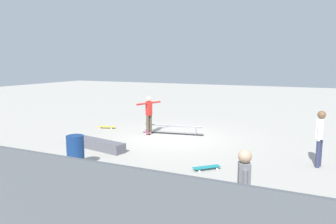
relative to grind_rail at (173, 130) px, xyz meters
The scene contains 10 objects.
ground_plane 0.72m from the grind_rail, 111.88° to the left, with size 60.00×60.00×0.00m, color #ADA89E.
grind_rail is the anchor object (origin of this frame).
skate_ledge 3.63m from the grind_rail, 64.62° to the left, with size 2.58×0.46×0.32m, color #595960.
skater_main 1.28m from the grind_rail, 32.97° to the left, with size 0.50×1.25×1.61m.
skateboard_main 1.09m from the grind_rail, 20.30° to the left, with size 0.61×0.78×0.09m.
bystander_white_shirt 6.05m from the grind_rail, 158.43° to the left, with size 0.24×0.38×1.64m.
bystander_grey_shirt 8.42m from the grind_rail, 121.88° to the left, with size 0.25×0.37×1.62m.
loose_skateboard_yellow 3.21m from the grind_rail, ahead, with size 0.82×0.42×0.09m.
loose_skateboard_teal 4.69m from the grind_rail, 125.60° to the left, with size 0.71×0.70×0.09m.
trash_bin 5.26m from the grind_rail, 81.93° to the left, with size 0.49×0.49×0.94m, color navy.
Camera 1 is at (-5.15, 11.53, 3.01)m, focal length 34.45 mm.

